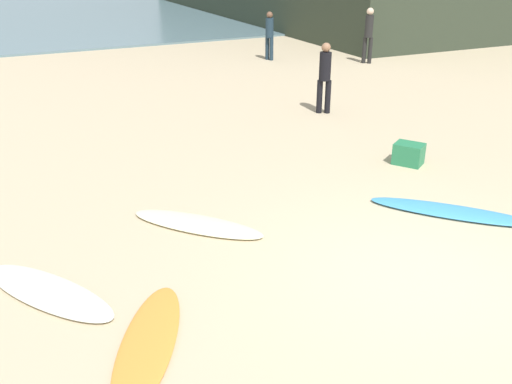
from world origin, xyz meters
TOP-DOWN VIEW (x-y plane):
  - ground_plane at (0.00, 0.00)m, footprint 120.00×120.00m
  - ocean_water at (0.00, 38.41)m, footprint 120.00×40.00m
  - surfboard_0 at (1.62, 1.22)m, footprint 2.02×2.19m
  - surfboard_1 at (-3.40, 0.35)m, footprint 1.46×2.02m
  - surfboard_3 at (-1.99, 2.60)m, footprint 1.78×1.94m
  - surfboard_4 at (-4.18, 1.76)m, footprint 1.56×2.06m
  - beachgoer_near at (5.06, 13.58)m, footprint 0.36×0.36m
  - beachgoer_mid at (2.96, 6.85)m, footprint 0.38×0.38m
  - beachgoer_far at (7.79, 11.50)m, footprint 0.40×0.40m
  - beach_cooler at (2.46, 3.19)m, footprint 0.61×0.65m

SIDE VIEW (x-z plane):
  - ground_plane at x=0.00m, z-range 0.00..0.00m
  - surfboard_1 at x=-3.40m, z-range 0.00..0.07m
  - surfboard_3 at x=-1.99m, z-range 0.00..0.07m
  - surfboard_4 at x=-4.18m, z-range 0.00..0.07m
  - surfboard_0 at x=1.62m, z-range 0.00..0.08m
  - ocean_water at x=0.00m, z-range 0.00..0.08m
  - beach_cooler at x=2.46m, z-range 0.00..0.40m
  - beachgoer_near at x=5.06m, z-range 0.09..1.75m
  - beachgoer_mid at x=2.96m, z-range 0.09..1.77m
  - beachgoer_far at x=7.79m, z-range 0.12..1.97m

